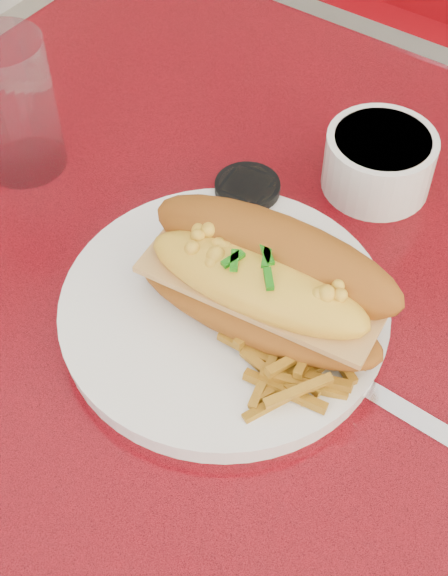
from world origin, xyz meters
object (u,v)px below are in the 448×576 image
Objects in this scene: sauce_cup_left at (247,194)px; mac_hoagie at (264,281)px; gravy_ramekin at (379,160)px; diner_table at (377,473)px; water_tumbler at (14,106)px; fork at (303,309)px; dinner_plate at (224,311)px.

mac_hoagie is at bearing -51.09° from sauce_cup_left.
gravy_ramekin reaches higher than sauce_cup_left.
water_tumbler is at bearing 178.37° from diner_table.
gravy_ramekin is 0.34m from water_tumbler.
fork is 1.83× the size of sauce_cup_left.
mac_hoagie is at bearing -169.18° from diner_table.
sauce_cup_left reaches higher than fork.
diner_table is 0.47m from water_tumbler.
sauce_cup_left is (-0.11, 0.09, -0.00)m from fork.
sauce_cup_left is at bearing 158.05° from diner_table.
gravy_ramekin is (0.02, 0.21, 0.02)m from dinner_plate.
mac_hoagie is 2.99× the size of sauce_cup_left.
fork is 0.32m from water_tumbler.
mac_hoagie reaches higher than sauce_cup_left.
mac_hoagie is at bearing -88.86° from gravy_ramekin.
fork is 0.18m from gravy_ramekin.
dinner_plate is 0.06m from mac_hoagie.
mac_hoagie is (-0.12, -0.02, 0.22)m from diner_table.
water_tumbler reaches higher than gravy_ramekin.
dinner_plate is 0.21m from gravy_ramekin.
dinner_plate is at bearing -9.90° from water_tumbler.
diner_table is 0.23m from dinner_plate.
mac_hoagie reaches higher than fork.
fork is (-0.10, -0.00, 0.18)m from diner_table.
water_tumbler reaches higher than diner_table.
diner_table is at bearing -21.95° from sauce_cup_left.
fork is at bearing -178.62° from diner_table.
gravy_ramekin is at bearing 84.95° from mac_hoagie.
fork is 0.14m from sauce_cup_left.
fork is 0.99× the size of water_tumbler.
fork reaches higher than diner_table.
sauce_cup_left is (-0.08, -0.09, -0.01)m from gravy_ramekin.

